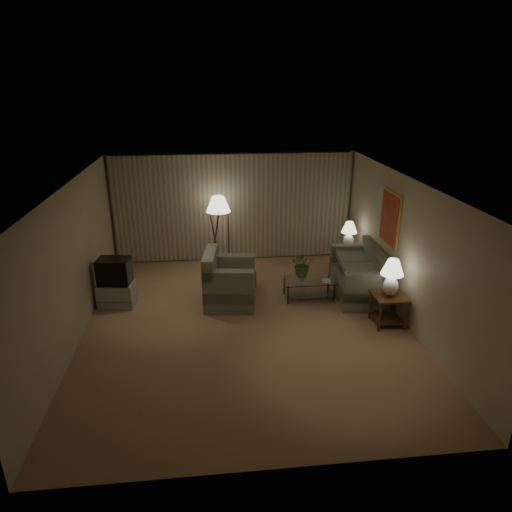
{
  "coord_description": "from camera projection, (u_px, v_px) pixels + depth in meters",
  "views": [
    {
      "loc": [
        -0.65,
        -7.6,
        4.35
      ],
      "look_at": [
        0.26,
        0.6,
        1.14
      ],
      "focal_mm": 32.0,
      "sensor_mm": 36.0,
      "label": 1
    }
  ],
  "objects": [
    {
      "name": "ground",
      "position": [
        246.0,
        323.0,
        8.68
      ],
      "size": [
        7.0,
        7.0,
        0.0
      ],
      "primitive_type": "plane",
      "color": "tan",
      "rests_on": "ground"
    },
    {
      "name": "room_shell",
      "position": [
        240.0,
        213.0,
        9.45
      ],
      "size": [
        6.04,
        7.02,
        2.72
      ],
      "color": "beige",
      "rests_on": "ground"
    },
    {
      "name": "sofa",
      "position": [
        358.0,
        276.0,
        9.76
      ],
      "size": [
        2.02,
        1.29,
        0.81
      ],
      "rotation": [
        0.0,
        0.0,
        -1.67
      ],
      "color": "gray",
      "rests_on": "ground"
    },
    {
      "name": "armchair",
      "position": [
        230.0,
        283.0,
        9.32
      ],
      "size": [
        1.31,
        1.27,
        0.89
      ],
      "rotation": [
        0.0,
        0.0,
        1.44
      ],
      "color": "gray",
      "rests_on": "ground"
    },
    {
      "name": "side_table_near",
      "position": [
        388.0,
        304.0,
        8.52
      ],
      "size": [
        0.59,
        0.59,
        0.6
      ],
      "color": "#3B1C10",
      "rests_on": "ground"
    },
    {
      "name": "side_table_far",
      "position": [
        347.0,
        255.0,
        10.94
      ],
      "size": [
        0.49,
        0.41,
        0.6
      ],
      "color": "#3B1C10",
      "rests_on": "ground"
    },
    {
      "name": "table_lamp_near",
      "position": [
        392.0,
        274.0,
        8.3
      ],
      "size": [
        0.42,
        0.42,
        0.72
      ],
      "color": "white",
      "rests_on": "side_table_near"
    },
    {
      "name": "table_lamp_far",
      "position": [
        349.0,
        232.0,
        10.73
      ],
      "size": [
        0.37,
        0.37,
        0.63
      ],
      "color": "white",
      "rests_on": "side_table_far"
    },
    {
      "name": "coffee_table",
      "position": [
        309.0,
        286.0,
        9.6
      ],
      "size": [
        1.11,
        0.6,
        0.41
      ],
      "color": "silver",
      "rests_on": "ground"
    },
    {
      "name": "tv_cabinet",
      "position": [
        117.0,
        294.0,
        9.29
      ],
      "size": [
        0.83,
        0.64,
        0.5
      ],
      "primitive_type": "cube",
      "rotation": [
        0.0,
        0.0,
        -0.13
      ],
      "color": "#99999B",
      "rests_on": "ground"
    },
    {
      "name": "crt_tv",
      "position": [
        114.0,
        271.0,
        9.1
      ],
      "size": [
        0.73,
        0.6,
        0.53
      ],
      "primitive_type": "cube",
      "rotation": [
        0.0,
        0.0,
        -0.13
      ],
      "color": "black",
      "rests_on": "tv_cabinet"
    },
    {
      "name": "floor_lamp",
      "position": [
        219.0,
        231.0,
        10.96
      ],
      "size": [
        0.58,
        0.58,
        1.78
      ],
      "color": "#3B1C10",
      "rests_on": "ground"
    },
    {
      "name": "ottoman",
      "position": [
        244.0,
        279.0,
        10.17
      ],
      "size": [
        0.69,
        0.69,
        0.38
      ],
      "primitive_type": "cylinder",
      "rotation": [
        0.0,
        0.0,
        -0.24
      ],
      "color": "#B45B3D",
      "rests_on": "ground"
    },
    {
      "name": "vase",
      "position": [
        302.0,
        277.0,
        9.51
      ],
      "size": [
        0.16,
        0.16,
        0.16
      ],
      "primitive_type": "imported",
      "rotation": [
        0.0,
        0.0,
        0.01
      ],
      "color": "silver",
      "rests_on": "coffee_table"
    },
    {
      "name": "flowers",
      "position": [
        303.0,
        261.0,
        9.38
      ],
      "size": [
        0.51,
        0.45,
        0.53
      ],
      "primitive_type": "imported",
      "rotation": [
        0.0,
        0.0,
        -0.09
      ],
      "color": "#46662D",
      "rests_on": "vase"
    },
    {
      "name": "book",
      "position": [
        322.0,
        281.0,
        9.48
      ],
      "size": [
        0.22,
        0.27,
        0.02
      ],
      "primitive_type": "imported",
      "rotation": [
        0.0,
        0.0,
        -0.17
      ],
      "color": "olive",
      "rests_on": "coffee_table"
    }
  ]
}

